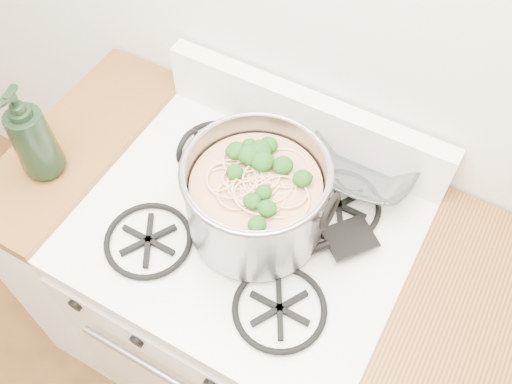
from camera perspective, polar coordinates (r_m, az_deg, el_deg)
name	(u,v)px	position (r m, az deg, el deg)	size (l,w,h in m)	color
gas_range	(247,306)	(1.75, -0.89, -11.32)	(0.76, 0.66, 0.92)	white
counter_left	(112,230)	(1.90, -14.17, -3.75)	(0.25, 0.65, 0.92)	silver
stock_pot	(256,198)	(1.24, 0.00, -0.63)	(0.35, 0.32, 0.21)	gray
spatula	(350,236)	(1.30, 9.40, -4.38)	(0.29, 0.31, 0.02)	black
glass_bowl	(363,166)	(1.42, 10.62, 2.61)	(0.11, 0.11, 0.03)	white
bottle	(30,133)	(1.40, -21.67, 5.48)	(0.10, 0.10, 0.27)	black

